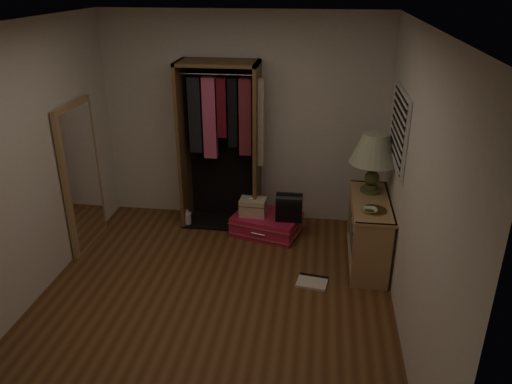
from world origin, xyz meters
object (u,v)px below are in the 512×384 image
console_bookshelf (368,229)px  white_jug (187,219)px  black_bag (289,206)px  train_case (253,207)px  floor_mirror (82,177)px  table_lamp (375,150)px  open_wardrobe (223,131)px  pink_suitcase (267,224)px

console_bookshelf → white_jug: (-2.22, 0.56, -0.30)m
black_bag → train_case: bearing=173.3°
train_case → black_bag: black_bag is taller
floor_mirror → table_lamp: floor_mirror is taller
black_bag → console_bookshelf: bearing=-25.0°
floor_mirror → white_jug: size_ratio=8.29×
console_bookshelf → floor_mirror: floor_mirror is taller
console_bookshelf → floor_mirror: 3.27m
console_bookshelf → table_lamp: size_ratio=1.65×
open_wardrobe → train_case: 0.99m
pink_suitcase → black_bag: size_ratio=2.70×
train_case → pink_suitcase: bearing=8.6°
console_bookshelf → train_case: 1.43m
open_wardrobe → black_bag: size_ratio=6.00×
floor_mirror → train_case: floor_mirror is taller
table_lamp → white_jug: (-2.22, 0.35, -1.15)m
floor_mirror → white_jug: floor_mirror is taller
pink_suitcase → console_bookshelf: bearing=-7.3°
white_jug → pink_suitcase: bearing=-4.2°
console_bookshelf → floor_mirror: size_ratio=0.66×
open_wardrobe → table_lamp: open_wardrobe is taller
black_bag → pink_suitcase: bearing=165.6°
open_wardrobe → white_jug: 1.23m
pink_suitcase → train_case: 0.29m
table_lamp → white_jug: table_lamp is taller
open_wardrobe → pink_suitcase: bearing=-23.5°
console_bookshelf → white_jug: 2.31m
floor_mirror → white_jug: bearing=30.5°
floor_mirror → black_bag: bearing=11.0°
console_bookshelf → table_lamp: table_lamp is taller
pink_suitcase → floor_mirror: bearing=-150.8°
open_wardrobe → floor_mirror: 1.72m
train_case → floor_mirror: bearing=-162.8°
floor_mirror → open_wardrobe: bearing=27.3°
console_bookshelf → floor_mirror: (-3.24, -0.04, 0.46)m
pink_suitcase → train_case: train_case is taller
console_bookshelf → white_jug: size_ratio=5.46×
pink_suitcase → open_wardrobe: bearing=171.4°
console_bookshelf → open_wardrobe: bearing=157.4°
open_wardrobe → floor_mirror: (-1.49, -0.77, -0.36)m
open_wardrobe → train_case: size_ratio=6.30×
train_case → black_bag: 0.45m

